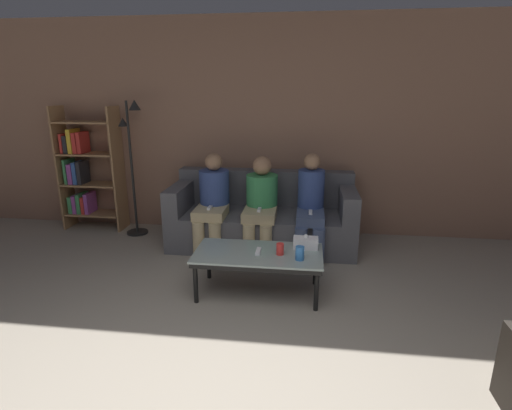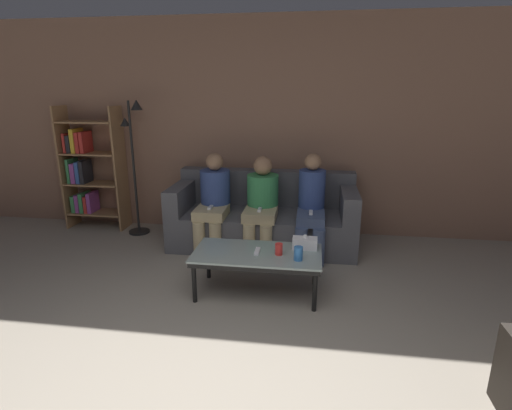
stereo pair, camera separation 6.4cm
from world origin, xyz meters
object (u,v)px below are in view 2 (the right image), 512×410
at_px(couch, 264,218).
at_px(tissue_box, 305,243).
at_px(cup_near_right, 298,253).
at_px(seated_person_left_end, 214,199).
at_px(game_remote, 257,251).
at_px(seated_person_mid_right, 311,204).
at_px(standing_lamp, 134,154).
at_px(seated_person_mid_left, 262,202).
at_px(cup_near_left, 279,249).
at_px(coffee_table, 257,256).
at_px(bookshelf, 87,170).

height_order(couch, tissue_box, couch).
distance_m(cup_near_right, seated_person_left_end, 1.51).
distance_m(game_remote, seated_person_left_end, 1.21).
xyz_separation_m(cup_near_right, seated_person_mid_right, (0.09, 1.10, 0.12)).
bearing_deg(game_remote, tissue_box, 19.76).
xyz_separation_m(standing_lamp, seated_person_left_end, (1.06, -0.34, -0.44)).
bearing_deg(seated_person_mid_left, cup_near_right, -67.87).
distance_m(couch, seated_person_mid_left, 0.33).
height_order(tissue_box, seated_person_left_end, seated_person_left_end).
bearing_deg(couch, cup_near_right, -71.01).
xyz_separation_m(cup_near_right, tissue_box, (0.05, 0.26, -0.01)).
relative_size(tissue_box, seated_person_left_end, 0.20).
bearing_deg(cup_near_left, seated_person_mid_right, 75.56).
bearing_deg(seated_person_mid_right, couch, 157.18).
relative_size(coffee_table, seated_person_mid_left, 1.06).
relative_size(couch, game_remote, 13.99).
bearing_deg(couch, coffee_table, -85.56).
distance_m(cup_near_left, seated_person_left_end, 1.33).
relative_size(coffee_table, game_remote, 7.46).
relative_size(cup_near_left, seated_person_left_end, 0.09).
bearing_deg(cup_near_left, couch, 103.02).
height_order(cup_near_right, seated_person_mid_right, seated_person_mid_right).
height_order(game_remote, bookshelf, bookshelf).
bearing_deg(seated_person_mid_right, game_remote, -114.67).
bearing_deg(tissue_box, seated_person_mid_right, 87.10).
relative_size(cup_near_left, seated_person_mid_right, 0.09).
bearing_deg(tissue_box, couch, 115.29).
relative_size(game_remote, seated_person_mid_left, 0.14).
bearing_deg(seated_person_mid_left, standing_lamp, 168.16).
bearing_deg(couch, cup_near_left, -76.98).
bearing_deg(standing_lamp, coffee_table, -38.38).
relative_size(cup_near_right, seated_person_left_end, 0.11).
bearing_deg(cup_near_left, cup_near_right, -27.64).
height_order(couch, coffee_table, couch).
height_order(couch, game_remote, couch).
relative_size(cup_near_right, standing_lamp, 0.07).
distance_m(couch, game_remote, 1.22).
xyz_separation_m(cup_near_right, seated_person_left_end, (-1.00, 1.12, 0.12)).
relative_size(coffee_table, standing_lamp, 0.68).
distance_m(cup_near_right, standing_lamp, 2.59).
xyz_separation_m(game_remote, bookshelf, (-2.43, 1.49, 0.35)).
relative_size(cup_near_left, seated_person_mid_left, 0.10).
xyz_separation_m(coffee_table, bookshelf, (-2.43, 1.49, 0.40)).
bearing_deg(game_remote, seated_person_mid_left, 95.34).
height_order(cup_near_right, seated_person_left_end, seated_person_left_end).
bearing_deg(cup_near_right, game_remote, 162.45).
relative_size(game_remote, seated_person_mid_right, 0.14).
height_order(couch, seated_person_mid_right, seated_person_mid_right).
bearing_deg(seated_person_left_end, cup_near_right, -48.22).
height_order(cup_near_right, tissue_box, tissue_box).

